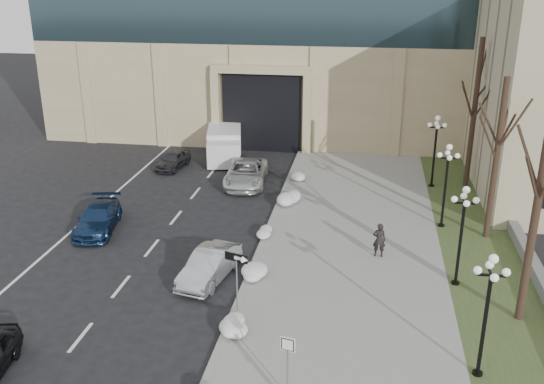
{
  "coord_description": "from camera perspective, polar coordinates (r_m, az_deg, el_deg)",
  "views": [
    {
      "loc": [
        4.03,
        -12.5,
        13.52
      ],
      "look_at": [
        -0.26,
        13.82,
        3.5
      ],
      "focal_mm": 40.0,
      "sensor_mm": 36.0,
      "label": 1
    }
  ],
  "objects": [
    {
      "name": "box_truck",
      "position": [
        45.53,
        -4.48,
        4.65
      ],
      "size": [
        3.72,
        7.23,
        2.19
      ],
      "rotation": [
        0.0,
        0.0,
        0.21
      ],
      "color": "silver",
      "rests_on": "ground"
    },
    {
      "name": "lamppost_d",
      "position": [
        39.64,
        15.14,
        4.59
      ],
      "size": [
        1.18,
        1.18,
        4.76
      ],
      "color": "black",
      "rests_on": "ground"
    },
    {
      "name": "tree_near",
      "position": [
        24.65,
        23.95,
        0.57
      ],
      "size": [
        3.2,
        3.2,
        9.0
      ],
      "color": "black",
      "rests_on": "ground"
    },
    {
      "name": "car_c",
      "position": [
        34.08,
        -16.07,
        -2.39
      ],
      "size": [
        2.75,
        4.97,
        1.36
      ],
      "primitive_type": "imported",
      "rotation": [
        0.0,
        0.0,
        0.19
      ],
      "color": "navy",
      "rests_on": "ground"
    },
    {
      "name": "car_b",
      "position": [
        27.88,
        -5.91,
        -6.9
      ],
      "size": [
        2.27,
        4.46,
        1.4
      ],
      "primitive_type": "imported",
      "rotation": [
        0.0,
        0.0,
        -0.19
      ],
      "color": "#A6A9AD",
      "rests_on": "ground"
    },
    {
      "name": "curb",
      "position": [
        30.14,
        -1.35,
        -5.91
      ],
      "size": [
        0.3,
        40.0,
        0.14
      ],
      "primitive_type": "cube",
      "color": "gray",
      "rests_on": "ground"
    },
    {
      "name": "tree_mid",
      "position": [
        32.2,
        20.6,
        4.85
      ],
      "size": [
        3.2,
        3.2,
        8.5
      ],
      "color": "black",
      "rests_on": "ground"
    },
    {
      "name": "one_way_sign",
      "position": [
        24.15,
        -3.03,
        -6.97
      ],
      "size": [
        1.05,
        0.5,
        2.85
      ],
      "rotation": [
        0.0,
        0.0,
        -0.31
      ],
      "color": "slate",
      "rests_on": "ground"
    },
    {
      "name": "pedestrian",
      "position": [
        29.98,
        10.06,
        -4.46
      ],
      "size": [
        0.64,
        0.43,
        1.73
      ],
      "primitive_type": "imported",
      "rotation": [
        0.0,
        0.0,
        3.16
      ],
      "color": "black",
      "rests_on": "sidewalk"
    },
    {
      "name": "snow_clump_g",
      "position": [
        40.06,
        2.48,
        1.31
      ],
      "size": [
        1.1,
        1.6,
        0.36
      ],
      "primitive_type": "ellipsoid",
      "color": "white",
      "rests_on": "sidewalk"
    },
    {
      "name": "snow_clump_f",
      "position": [
        36.24,
        1.67,
        -0.81
      ],
      "size": [
        1.1,
        1.6,
        0.36
      ],
      "primitive_type": "ellipsoid",
      "color": "white",
      "rests_on": "sidewalk"
    },
    {
      "name": "snow_clump_d",
      "position": [
        27.91,
        -1.87,
        -7.7
      ],
      "size": [
        1.1,
        1.6,
        0.36
      ],
      "primitive_type": "ellipsoid",
      "color": "white",
      "rests_on": "sidewalk"
    },
    {
      "name": "lamppost_c",
      "position": [
        33.46,
        16.1,
        1.57
      ],
      "size": [
        1.18,
        1.18,
        4.76
      ],
      "color": "black",
      "rests_on": "ground"
    },
    {
      "name": "grass_strip",
      "position": [
        30.32,
        19.72,
        -7.1
      ],
      "size": [
        4.0,
        40.0,
        0.1
      ],
      "primitive_type": "cube",
      "color": "#374723",
      "rests_on": "ground"
    },
    {
      "name": "lamppost_a",
      "position": [
        21.67,
        19.65,
        -9.55
      ],
      "size": [
        1.18,
        1.18,
        4.76
      ],
      "color": "black",
      "rests_on": "ground"
    },
    {
      "name": "keep_sign",
      "position": [
        20.26,
        1.48,
        -15.0
      ],
      "size": [
        0.5,
        0.16,
        2.35
      ],
      "rotation": [
        0.0,
        0.0,
        -0.23
      ],
      "color": "slate",
      "rests_on": "ground"
    },
    {
      "name": "snow_clump_c",
      "position": [
        23.92,
        -3.34,
        -12.99
      ],
      "size": [
        1.1,
        1.6,
        0.36
      ],
      "primitive_type": "ellipsoid",
      "color": "white",
      "rests_on": "sidewalk"
    },
    {
      "name": "tree_far",
      "position": [
        39.73,
        18.68,
        8.84
      ],
      "size": [
        3.2,
        3.2,
        9.5
      ],
      "color": "black",
      "rests_on": "ground"
    },
    {
      "name": "stone_wall",
      "position": [
        32.39,
        22.69,
        -5.11
      ],
      "size": [
        0.5,
        30.0,
        0.7
      ],
      "primitive_type": "cube",
      "color": "slate",
      "rests_on": "ground"
    },
    {
      "name": "sidewalk",
      "position": [
        29.73,
        7.27,
        -6.51
      ],
      "size": [
        9.0,
        40.0,
        0.12
      ],
      "primitive_type": "cube",
      "color": "gray",
      "rests_on": "ground"
    },
    {
      "name": "lamppost_b",
      "position": [
        27.43,
        17.49,
        -2.8
      ],
      "size": [
        1.18,
        1.18,
        4.76
      ],
      "color": "black",
      "rests_on": "ground"
    },
    {
      "name": "car_d",
      "position": [
        39.67,
        -2.47,
        1.81
      ],
      "size": [
        2.95,
        5.63,
        1.51
      ],
      "primitive_type": "imported",
      "rotation": [
        0.0,
        0.0,
        0.08
      ],
      "color": "silver",
      "rests_on": "ground"
    },
    {
      "name": "car_e",
      "position": [
        43.36,
        -9.3,
        3.0
      ],
      "size": [
        1.93,
        3.77,
        1.23
      ],
      "primitive_type": "imported",
      "rotation": [
        0.0,
        0.0,
        -0.14
      ],
      "color": "#313237",
      "rests_on": "ground"
    },
    {
      "name": "snow_clump_e",
      "position": [
        32.17,
        -0.06,
        -3.67
      ],
      "size": [
        1.1,
        1.6,
        0.36
      ],
      "primitive_type": "ellipsoid",
      "color": "white",
      "rests_on": "sidewalk"
    }
  ]
}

